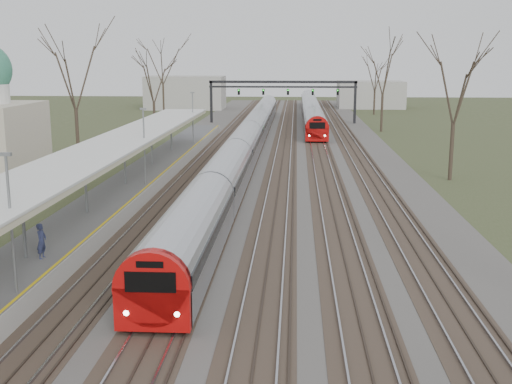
{
  "coord_description": "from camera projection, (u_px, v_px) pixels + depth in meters",
  "views": [
    {
      "loc": [
        2.18,
        -7.07,
        9.22
      ],
      "look_at": [
        0.04,
        27.32,
        2.0
      ],
      "focal_mm": 45.0,
      "sensor_mm": 36.0,
      "label": 1
    }
  ],
  "objects": [
    {
      "name": "canopy",
      "position": [
        120.0,
        143.0,
        40.9
      ],
      "size": [
        4.1,
        50.0,
        3.11
      ],
      "color": "slate",
      "rests_on": "platform"
    },
    {
      "name": "tree_east_far",
      "position": [
        456.0,
        84.0,
        47.61
      ],
      "size": [
        5.0,
        5.0,
        10.3
      ],
      "color": "#2D231C",
      "rests_on": "ground"
    },
    {
      "name": "track_bed",
      "position": [
        276.0,
        154.0,
        62.63
      ],
      "size": [
        24.0,
        160.0,
        0.22
      ],
      "color": "#474442",
      "rests_on": "ground"
    },
    {
      "name": "platform",
      "position": [
        139.0,
        182.0,
        46.01
      ],
      "size": [
        3.5,
        69.0,
        1.0
      ],
      "primitive_type": "cube",
      "color": "#9E9B93",
      "rests_on": "ground"
    },
    {
      "name": "train_near",
      "position": [
        250.0,
        136.0,
        64.9
      ],
      "size": [
        2.62,
        90.21,
        3.05
      ],
      "color": "#9FA1A9",
      "rests_on": "ground"
    },
    {
      "name": "train_far",
      "position": [
        311.0,
        109.0,
        98.76
      ],
      "size": [
        2.62,
        60.21,
        3.05
      ],
      "color": "#9FA1A9",
      "rests_on": "ground"
    },
    {
      "name": "passenger",
      "position": [
        42.0,
        241.0,
        26.61
      ],
      "size": [
        0.41,
        0.58,
        1.52
      ],
      "primitive_type": "imported",
      "rotation": [
        0.0,
        0.0,
        1.49
      ],
      "color": "navy",
      "rests_on": "platform"
    },
    {
      "name": "tree_west_far",
      "position": [
        74.0,
        72.0,
        55.21
      ],
      "size": [
        5.5,
        5.5,
        11.33
      ],
      "color": "#2D231C",
      "rests_on": "ground"
    },
    {
      "name": "signal_gantry",
      "position": [
        283.0,
        89.0,
        90.93
      ],
      "size": [
        21.0,
        0.59,
        6.08
      ],
      "color": "black",
      "rests_on": "ground"
    }
  ]
}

